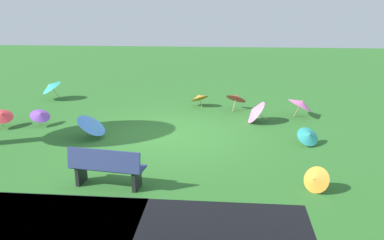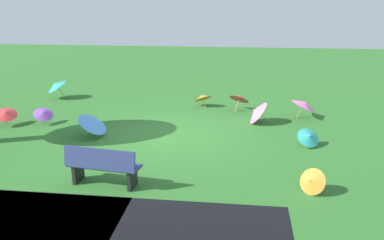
{
  "view_description": "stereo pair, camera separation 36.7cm",
  "coord_description": "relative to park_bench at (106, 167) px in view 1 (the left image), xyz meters",
  "views": [
    {
      "loc": [
        -1.44,
        11.21,
        4.02
      ],
      "look_at": [
        -0.68,
        0.37,
        0.6
      ],
      "focal_mm": 38.36,
      "sensor_mm": 36.0,
      "label": 1
    },
    {
      "loc": [
        -1.8,
        11.18,
        4.02
      ],
      "look_at": [
        -0.68,
        0.37,
        0.6
      ],
      "focal_mm": 38.36,
      "sensor_mm": 36.0,
      "label": 2
    }
  ],
  "objects": [
    {
      "name": "parasol_orange_1",
      "position": [
        -4.39,
        -0.09,
        -0.18
      ],
      "size": [
        0.67,
        0.65,
        0.56
      ],
      "color": "tan",
      "rests_on": "ground"
    },
    {
      "name": "parasol_purple_1",
      "position": [
        3.19,
        -3.99,
        -0.1
      ],
      "size": [
        0.84,
        0.84,
        0.57
      ],
      "color": "tan",
      "rests_on": "ground"
    },
    {
      "name": "parasol_red_1",
      "position": [
        -2.96,
        -6.25,
        -0.01
      ],
      "size": [
        0.94,
        0.93,
        0.7
      ],
      "color": "tan",
      "rests_on": "ground"
    },
    {
      "name": "parasol_orange_0",
      "position": [
        -1.62,
        -6.61,
        -0.12
      ],
      "size": [
        0.88,
        0.88,
        0.56
      ],
      "color": "tan",
      "rests_on": "ground"
    },
    {
      "name": "park_bench",
      "position": [
        0.0,
        0.0,
        0.0
      ],
      "size": [
        1.65,
        0.71,
        0.9
      ],
      "color": "navy",
      "rests_on": "ground"
    },
    {
      "name": "parasol_blue_0",
      "position": [
        1.22,
        -3.01,
        -0.02
      ],
      "size": [
        0.98,
        1.01,
        0.77
      ],
      "color": "tan",
      "rests_on": "ground"
    },
    {
      "name": "parasol_pink_1",
      "position": [
        -3.47,
        -4.81,
        -0.08
      ],
      "size": [
        0.77,
        0.86,
        0.77
      ],
      "color": "tan",
      "rests_on": "ground"
    },
    {
      "name": "parasol_teal_0",
      "position": [
        4.14,
        -7.16,
        0.08
      ],
      "size": [
        1.04,
        1.05,
        0.83
      ],
      "color": "tan",
      "rests_on": "ground"
    },
    {
      "name": "parasol_red_0",
      "position": [
        4.28,
        -3.73,
        -0.06
      ],
      "size": [
        0.95,
        0.94,
        0.61
      ],
      "color": "tan",
      "rests_on": "ground"
    },
    {
      "name": "ground",
      "position": [
        -0.92,
        -3.38,
        -0.47
      ],
      "size": [
        40.0,
        40.0,
        0.0
      ],
      "primitive_type": "plane",
      "color": "#2D6B28"
    },
    {
      "name": "parasol_teal_1",
      "position": [
        -4.79,
        -2.83,
        -0.17
      ],
      "size": [
        0.76,
        0.72,
        0.53
      ],
      "color": "tan",
      "rests_on": "ground"
    },
    {
      "name": "parasol_pink_0",
      "position": [
        -5.08,
        -5.53,
        0.01
      ],
      "size": [
        0.92,
        0.93,
        0.74
      ],
      "color": "tan",
      "rests_on": "ground"
    }
  ]
}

